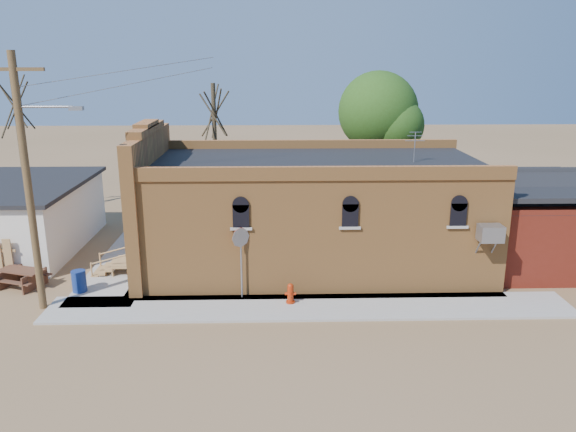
{
  "coord_description": "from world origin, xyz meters",
  "views": [
    {
      "loc": [
        0.2,
        -17.76,
        8.7
      ],
      "look_at": [
        0.79,
        4.78,
        2.4
      ],
      "focal_mm": 35.0,
      "sensor_mm": 36.0,
      "label": 1
    }
  ],
  "objects_px": {
    "utility_pole": "(29,179)",
    "picnic_table": "(22,276)",
    "stop_sign": "(241,244)",
    "fire_hydrant": "(290,293)",
    "trash_barrel": "(79,281)",
    "brick_bar": "(307,213)"
  },
  "relations": [
    {
      "from": "utility_pole",
      "to": "trash_barrel",
      "type": "height_order",
      "value": "utility_pole"
    },
    {
      "from": "utility_pole",
      "to": "fire_hydrant",
      "type": "distance_m",
      "value": 9.92
    },
    {
      "from": "stop_sign",
      "to": "trash_barrel",
      "type": "bearing_deg",
      "value": 159.49
    },
    {
      "from": "utility_pole",
      "to": "trash_barrel",
      "type": "relative_size",
      "value": 10.83
    },
    {
      "from": "utility_pole",
      "to": "picnic_table",
      "type": "bearing_deg",
      "value": 128.92
    },
    {
      "from": "fire_hydrant",
      "to": "trash_barrel",
      "type": "height_order",
      "value": "trash_barrel"
    },
    {
      "from": "fire_hydrant",
      "to": "stop_sign",
      "type": "distance_m",
      "value": 2.56
    },
    {
      "from": "brick_bar",
      "to": "utility_pole",
      "type": "relative_size",
      "value": 1.82
    },
    {
      "from": "fire_hydrant",
      "to": "trash_barrel",
      "type": "relative_size",
      "value": 0.91
    },
    {
      "from": "brick_bar",
      "to": "fire_hydrant",
      "type": "bearing_deg",
      "value": -101.31
    },
    {
      "from": "fire_hydrant",
      "to": "stop_sign",
      "type": "bearing_deg",
      "value": 164.15
    },
    {
      "from": "brick_bar",
      "to": "picnic_table",
      "type": "height_order",
      "value": "brick_bar"
    },
    {
      "from": "picnic_table",
      "to": "stop_sign",
      "type": "bearing_deg",
      "value": 10.64
    },
    {
      "from": "fire_hydrant",
      "to": "picnic_table",
      "type": "distance_m",
      "value": 10.73
    },
    {
      "from": "brick_bar",
      "to": "picnic_table",
      "type": "distance_m",
      "value": 11.78
    },
    {
      "from": "picnic_table",
      "to": "trash_barrel",
      "type": "bearing_deg",
      "value": 3.97
    },
    {
      "from": "stop_sign",
      "to": "brick_bar",
      "type": "bearing_deg",
      "value": 40.14
    },
    {
      "from": "stop_sign",
      "to": "picnic_table",
      "type": "bearing_deg",
      "value": 156.8
    },
    {
      "from": "utility_pole",
      "to": "stop_sign",
      "type": "height_order",
      "value": "utility_pole"
    },
    {
      "from": "brick_bar",
      "to": "fire_hydrant",
      "type": "relative_size",
      "value": 21.71
    },
    {
      "from": "fire_hydrant",
      "to": "trash_barrel",
      "type": "distance_m",
      "value": 8.19
    },
    {
      "from": "brick_bar",
      "to": "fire_hydrant",
      "type": "height_order",
      "value": "brick_bar"
    }
  ]
}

